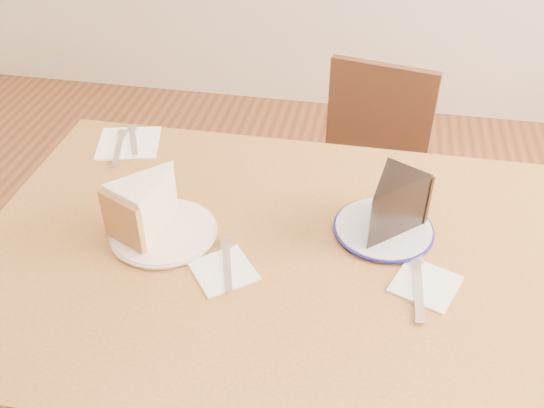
{
  "coord_description": "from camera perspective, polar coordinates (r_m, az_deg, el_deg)",
  "views": [
    {
      "loc": [
        0.13,
        -0.83,
        1.52
      ],
      "look_at": [
        -0.05,
        0.08,
        0.8
      ],
      "focal_mm": 40.0,
      "sensor_mm": 36.0,
      "label": 1
    }
  ],
  "objects": [
    {
      "name": "chocolate_cake",
      "position": [
        1.16,
        10.85,
        -0.56
      ],
      "size": [
        0.15,
        0.16,
        0.1
      ],
      "primitive_type": null,
      "rotation": [
        0.0,
        0.0,
        2.65
      ],
      "color": "black",
      "rests_on": "plate_navy"
    },
    {
      "name": "napkin_navy",
      "position": [
        1.11,
        14.25,
        -7.3
      ],
      "size": [
        0.14,
        0.14,
        0.0
      ],
      "primitive_type": "cube",
      "rotation": [
        0.0,
        0.0,
        -0.38
      ],
      "color": "white",
      "rests_on": "table"
    },
    {
      "name": "carrot_cake",
      "position": [
        1.18,
        -11.32,
        0.08
      ],
      "size": [
        0.15,
        0.16,
        0.1
      ],
      "primitive_type": null,
      "rotation": [
        0.0,
        0.0,
        -0.45
      ],
      "color": "#F4E8CA",
      "rests_on": "plate_cream"
    },
    {
      "name": "fork_spare",
      "position": [
        1.49,
        -12.91,
        5.9
      ],
      "size": [
        0.07,
        0.13,
        0.0
      ],
      "primitive_type": "cube",
      "rotation": [
        0.0,
        0.0,
        0.43
      ],
      "color": "silver",
      "rests_on": "napkin_spare"
    },
    {
      "name": "napkin_cream",
      "position": [
        1.11,
        -4.58,
        -6.28
      ],
      "size": [
        0.14,
        0.14,
        0.0
      ],
      "primitive_type": "cube",
      "rotation": [
        0.0,
        0.0,
        0.67
      ],
      "color": "white",
      "rests_on": "table"
    },
    {
      "name": "knife_navy",
      "position": [
        1.1,
        13.58,
        -7.58
      ],
      "size": [
        0.02,
        0.17,
        0.0
      ],
      "primitive_type": "cube",
      "rotation": [
        0.0,
        0.0,
        0.04
      ],
      "color": "silver",
      "rests_on": "napkin_navy"
    },
    {
      "name": "plate_cream",
      "position": [
        1.2,
        -10.14,
        -2.62
      ],
      "size": [
        0.2,
        0.2,
        0.01
      ],
      "primitive_type": "cylinder",
      "color": "white",
      "rests_on": "table"
    },
    {
      "name": "table",
      "position": [
        1.21,
        1.45,
        -8.1
      ],
      "size": [
        1.2,
        0.8,
        0.75
      ],
      "color": "brown",
      "rests_on": "ground"
    },
    {
      "name": "plate_navy",
      "position": [
        1.2,
        10.44,
        -2.34
      ],
      "size": [
        0.19,
        0.19,
        0.01
      ],
      "primitive_type": "cylinder",
      "color": "white",
      "rests_on": "table"
    },
    {
      "name": "napkin_spare",
      "position": [
        1.49,
        -13.35,
        5.61
      ],
      "size": [
        0.17,
        0.17,
        0.0
      ],
      "primitive_type": "cube",
      "rotation": [
        0.0,
        0.0,
        0.24
      ],
      "color": "white",
      "rests_on": "table"
    },
    {
      "name": "chair_far",
      "position": [
        1.89,
        8.62,
        1.96
      ],
      "size": [
        0.45,
        0.45,
        0.77
      ],
      "rotation": [
        0.0,
        0.0,
        2.94
      ],
      "color": "black",
      "rests_on": "ground"
    },
    {
      "name": "knife_spare",
      "position": [
        1.47,
        -14.23,
        5.13
      ],
      "size": [
        0.05,
        0.16,
        0.0
      ],
      "primitive_type": "cube",
      "rotation": [
        0.0,
        0.0,
        0.26
      ],
      "color": "silver",
      "rests_on": "napkin_spare"
    },
    {
      "name": "fork_cream",
      "position": [
        1.11,
        -4.24,
        -5.71
      ],
      "size": [
        0.05,
        0.14,
        0.0
      ],
      "primitive_type": "cube",
      "rotation": [
        0.0,
        0.0,
        0.29
      ],
      "color": "silver",
      "rests_on": "napkin_cream"
    }
  ]
}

